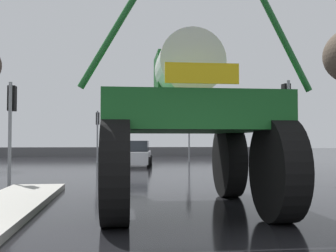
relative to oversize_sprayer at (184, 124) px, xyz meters
name	(u,v)px	position (x,y,z in m)	size (l,w,h in m)	color
ground_plane	(141,169)	(-0.23, 13.16, -1.88)	(120.00, 120.00, 0.00)	black
oversize_sprayer	(184,124)	(0.00, 0.00, 0.00)	(4.27, 5.48, 4.37)	black
sedan_ahead	(135,154)	(-0.45, 15.33, -1.17)	(2.25, 4.27, 1.52)	silver
traffic_signal_near_left	(11,111)	(-4.99, 4.96, 0.62)	(0.24, 0.54, 3.44)	gray
traffic_signal_near_right	(287,108)	(4.55, 4.96, 0.80)	(0.24, 0.54, 3.67)	gray
traffic_signal_far_left	(189,127)	(3.50, 19.42, 0.61)	(0.24, 0.55, 3.42)	gray
traffic_signal_far_right	(98,125)	(-2.90, 19.41, 0.73)	(0.24, 0.55, 3.58)	gray
roadside_barrier	(131,152)	(-0.23, 31.02, -1.43)	(26.87, 0.24, 0.90)	#59595B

